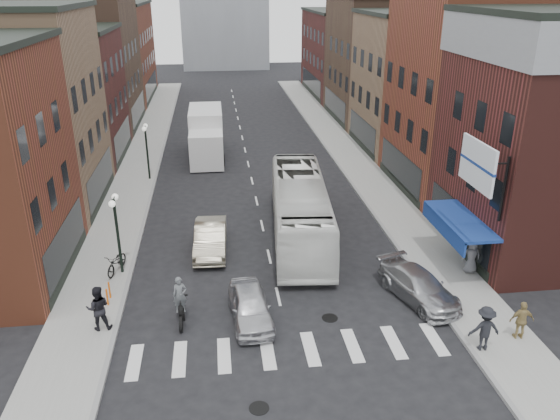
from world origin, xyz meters
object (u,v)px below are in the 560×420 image
object	(u,v)px
sedan_left_near	(250,306)
parked_bicycle	(117,262)
ped_right_a	(485,328)
sedan_left_far	(210,238)
box_truck	(206,135)
motorcycle_rider	(181,301)
ped_left_solo	(98,308)
bike_rack	(108,294)
transit_bus	(300,209)
ped_right_c	(471,256)
curb_car	(419,286)
streetlamp_near	(116,221)
ped_right_b	(522,320)
streetlamp_far	(146,142)
billboard_sign	(479,166)

from	to	relation	value
sedan_left_near	parked_bicycle	distance (m)	7.85
parked_bicycle	ped_right_a	distance (m)	17.06
sedan_left_far	box_truck	bearing A→B (deg)	93.02
motorcycle_rider	parked_bicycle	distance (m)	5.64
sedan_left_far	sedan_left_near	bearing A→B (deg)	-73.99
parked_bicycle	ped_left_solo	xyz separation A→B (m)	(0.03, -4.84, 0.47)
bike_rack	parked_bicycle	distance (m)	2.76
transit_bus	ped_right_c	bearing A→B (deg)	-29.87
curb_car	streetlamp_near	bearing A→B (deg)	146.47
sedan_left_near	ped_right_c	world-z (taller)	ped_right_c
sedan_left_near	ped_right_b	distance (m)	10.97
sedan_left_near	ped_right_a	world-z (taller)	ped_right_a
ped_left_solo	sedan_left_far	bearing A→B (deg)	-129.02
transit_bus	curb_car	world-z (taller)	transit_bus
transit_bus	box_truck	bearing A→B (deg)	113.23
streetlamp_near	sedan_left_far	size ratio (longest dim) A/B	0.88
streetlamp_far	sedan_left_far	distance (m)	12.95
billboard_sign	ped_right_a	world-z (taller)	billboard_sign
streetlamp_near	bike_rack	world-z (taller)	streetlamp_near
parked_bicycle	ped_right_a	bearing A→B (deg)	-11.76
motorcycle_rider	sedan_left_near	xyz separation A→B (m)	(2.91, -0.23, -0.31)
curb_car	ped_left_solo	bearing A→B (deg)	166.01
billboard_sign	streetlamp_far	world-z (taller)	billboard_sign
streetlamp_near	ped_right_a	world-z (taller)	streetlamp_near
billboard_sign	box_truck	world-z (taller)	billboard_sign
streetlamp_near	motorcycle_rider	bearing A→B (deg)	-55.46
transit_bus	sedan_left_far	xyz separation A→B (m)	(-5.01, -1.22, -0.92)
parked_bicycle	ped_left_solo	distance (m)	4.87
box_truck	parked_bicycle	bearing A→B (deg)	-102.63
ped_right_b	streetlamp_far	bearing A→B (deg)	-46.67
billboard_sign	sedan_left_far	xyz separation A→B (m)	(-11.62, 5.50, -5.36)
bike_rack	transit_bus	distance (m)	11.32
sedan_left_far	streetlamp_far	bearing A→B (deg)	112.36
streetlamp_far	sedan_left_far	size ratio (longest dim) A/B	0.88
bike_rack	ped_right_a	world-z (taller)	ped_right_a
bike_rack	sedan_left_near	xyz separation A→B (m)	(6.20, -2.02, 0.14)
ped_right_c	streetlamp_near	bearing A→B (deg)	1.31
ped_right_b	streetlamp_near	bearing A→B (deg)	-18.67
ped_right_b	motorcycle_rider	bearing A→B (deg)	-6.93
sedan_left_near	ped_right_b	size ratio (longest dim) A/B	2.47
box_truck	ped_right_a	size ratio (longest dim) A/B	4.66
sedan_left_near	ped_right_b	world-z (taller)	ped_right_b
motorcycle_rider	ped_right_b	size ratio (longest dim) A/B	1.30
billboard_sign	streetlamp_near	distance (m)	16.68
transit_bus	sedan_left_near	world-z (taller)	transit_bus
bike_rack	box_truck	bearing A→B (deg)	78.80
billboard_sign	ped_left_solo	size ratio (longest dim) A/B	1.90
bike_rack	motorcycle_rider	world-z (taller)	motorcycle_rider
motorcycle_rider	curb_car	world-z (taller)	motorcycle_rider
streetlamp_far	sedan_left_near	size ratio (longest dim) A/B	1.01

